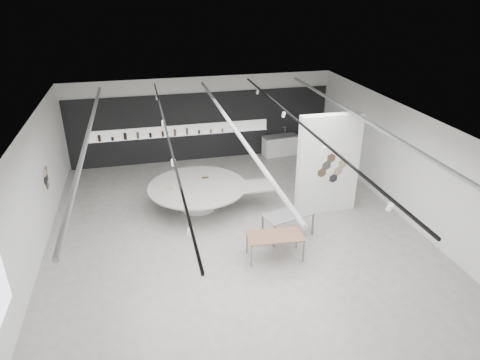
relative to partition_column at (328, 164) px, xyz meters
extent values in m
cube|color=#A5A19B|center=(-3.50, -1.00, -1.80)|extent=(12.00, 14.00, 0.01)
cube|color=silver|center=(-3.50, -1.00, 2.01)|extent=(12.00, 14.00, 0.01)
cube|color=white|center=(-3.50, 6.01, 0.10)|extent=(12.00, 0.01, 3.80)
cube|color=white|center=(2.50, -1.00, 0.10)|extent=(0.01, 14.00, 3.80)
cube|color=white|center=(-9.51, -1.00, 0.10)|extent=(0.01, 14.00, 3.80)
cylinder|color=#939396|center=(-7.70, -0.50, 1.82)|extent=(0.12, 12.00, 0.12)
cylinder|color=#939396|center=(-3.50, -0.50, 1.82)|extent=(0.12, 12.00, 0.12)
cylinder|color=#939396|center=(0.70, -0.50, 1.82)|extent=(0.12, 12.00, 0.12)
cube|color=black|center=(-5.50, -1.00, 1.90)|extent=(0.05, 13.00, 0.06)
cylinder|color=white|center=(-5.50, -6.00, 1.72)|extent=(0.11, 0.18, 0.21)
cylinder|color=white|center=(-5.50, -2.70, 1.72)|extent=(0.11, 0.18, 0.21)
cylinder|color=white|center=(-5.50, 0.60, 1.72)|extent=(0.11, 0.18, 0.21)
cylinder|color=white|center=(-5.50, 3.90, 1.72)|extent=(0.11, 0.18, 0.21)
cube|color=black|center=(-1.50, -1.00, 1.90)|extent=(0.05, 13.00, 0.06)
cylinder|color=white|center=(-1.50, -6.00, 1.72)|extent=(0.11, 0.18, 0.21)
cylinder|color=white|center=(-1.50, -2.70, 1.72)|extent=(0.11, 0.18, 0.21)
cylinder|color=white|center=(-1.50, 0.60, 1.72)|extent=(0.11, 0.18, 0.21)
cylinder|color=white|center=(-1.50, 3.90, 1.72)|extent=(0.11, 0.18, 0.21)
cylinder|color=#4B3C25|center=(-9.47, 1.50, -0.45)|extent=(0.03, 0.28, 0.28)
cylinder|color=white|center=(-9.47, 1.76, -0.45)|extent=(0.03, 0.28, 0.28)
cylinder|color=black|center=(-9.47, 1.63, -0.22)|extent=(0.03, 0.28, 0.28)
cylinder|color=black|center=(-9.47, 1.37, -0.22)|extent=(0.03, 0.28, 0.28)
cylinder|color=#EFE8CE|center=(-9.47, 1.50, 0.01)|extent=(0.03, 0.28, 0.28)
cylinder|color=#9C805F|center=(-9.47, 1.76, 0.01)|extent=(0.03, 0.28, 0.28)
cube|color=black|center=(-3.50, 5.94, -0.25)|extent=(11.80, 0.10, 3.10)
cube|color=white|center=(-4.50, 5.87, -0.32)|extent=(8.00, 0.06, 0.46)
cube|color=white|center=(-4.50, 5.81, -0.54)|extent=(8.00, 0.18, 0.02)
cylinder|color=black|center=(-8.03, 5.81, -0.39)|extent=(0.13, 0.13, 0.29)
cylinder|color=black|center=(-7.49, 5.81, -0.46)|extent=(0.13, 0.13, 0.15)
cylinder|color=black|center=(-6.94, 5.81, -0.38)|extent=(0.14, 0.14, 0.30)
cylinder|color=brown|center=(-6.40, 5.81, -0.39)|extent=(0.12, 0.12, 0.29)
cylinder|color=black|center=(-5.86, 5.81, -0.43)|extent=(0.12, 0.12, 0.21)
cylinder|color=black|center=(-5.31, 5.81, -0.41)|extent=(0.10, 0.10, 0.25)
cylinder|color=brown|center=(-4.77, 5.81, -0.38)|extent=(0.12, 0.12, 0.30)
cylinder|color=brown|center=(-4.23, 5.81, -0.38)|extent=(0.10, 0.10, 0.31)
cylinder|color=black|center=(-3.69, 5.81, -0.45)|extent=(0.09, 0.09, 0.17)
cylinder|color=brown|center=(-3.14, 5.81, -0.45)|extent=(0.10, 0.10, 0.16)
cylinder|color=brown|center=(-2.60, 5.81, -0.46)|extent=(0.09, 0.09, 0.15)
cylinder|color=black|center=(-2.06, 5.81, -0.43)|extent=(0.09, 0.09, 0.21)
cube|color=white|center=(0.00, 0.00, 0.00)|extent=(2.20, 0.35, 3.60)
cylinder|color=#EFE8CE|center=(0.00, -0.19, -0.20)|extent=(0.34, 0.03, 0.34)
cylinder|color=#9C805F|center=(0.30, -0.19, -0.20)|extent=(0.34, 0.03, 0.34)
cylinder|color=#4B3C25|center=(-0.30, -0.19, -0.20)|extent=(0.34, 0.03, 0.34)
cylinder|color=white|center=(0.15, -0.19, 0.06)|extent=(0.34, 0.03, 0.34)
cylinder|color=black|center=(-0.15, -0.19, 0.06)|extent=(0.34, 0.03, 0.34)
cylinder|color=black|center=(0.15, -0.19, -0.46)|extent=(0.34, 0.03, 0.34)
cylinder|color=#EFE8CE|center=(-0.15, -0.19, -0.46)|extent=(0.34, 0.03, 0.34)
cylinder|color=#9C805F|center=(0.45, -0.19, 0.06)|extent=(0.34, 0.03, 0.34)
cylinder|color=#4B3C25|center=(0.00, -0.19, 0.32)|extent=(0.34, 0.03, 0.34)
cylinder|color=white|center=(-0.30, -0.19, 0.32)|extent=(0.34, 0.03, 0.34)
cylinder|color=white|center=(-4.45, 1.23, -1.38)|extent=(1.30, 1.30, 0.84)
cylinder|color=#A9A6A0|center=(-4.45, 1.23, -0.93)|extent=(3.61, 3.61, 0.06)
cube|color=#A9A6A0|center=(-2.47, 0.77, -0.93)|extent=(1.60, 1.01, 0.05)
cube|color=#9C805F|center=(-5.44, 1.22, -0.89)|extent=(0.25, 0.18, 0.01)
cube|color=#4B3C25|center=(-4.06, 1.83, -0.89)|extent=(0.25, 0.18, 0.01)
cube|color=brown|center=(-2.65, -2.40, -1.04)|extent=(1.71, 0.95, 0.03)
cube|color=slate|center=(-3.46, -2.70, -1.43)|extent=(0.04, 0.04, 0.74)
cube|color=slate|center=(-3.40, -1.96, -1.43)|extent=(0.04, 0.04, 0.74)
cube|color=slate|center=(-1.89, -2.83, -1.43)|extent=(0.04, 0.04, 0.74)
cube|color=slate|center=(-1.84, -2.09, -1.43)|extent=(0.04, 0.04, 0.74)
cube|color=gray|center=(-1.87, -1.34, -1.00)|extent=(1.73, 1.17, 0.03)
cube|color=slate|center=(-2.50, -1.87, -1.41)|extent=(0.06, 0.06, 0.78)
cube|color=slate|center=(-2.68, -1.19, -1.41)|extent=(0.06, 0.06, 0.78)
cube|color=slate|center=(-1.06, -1.48, -1.41)|extent=(0.06, 0.06, 0.78)
cube|color=slate|center=(-1.25, -0.81, -1.41)|extent=(0.06, 0.06, 0.78)
cube|color=white|center=(0.12, 5.53, -1.34)|extent=(1.69, 0.79, 0.92)
cube|color=gray|center=(0.12, 5.53, -0.87)|extent=(1.73, 0.83, 0.03)
cylinder|color=silver|center=(0.41, 5.72, -0.67)|extent=(0.03, 0.03, 0.37)
cylinder|color=silver|center=(0.32, 5.71, -0.49)|extent=(0.16, 0.04, 0.02)
camera|label=1|loc=(-6.15, -12.59, 5.85)|focal=32.00mm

